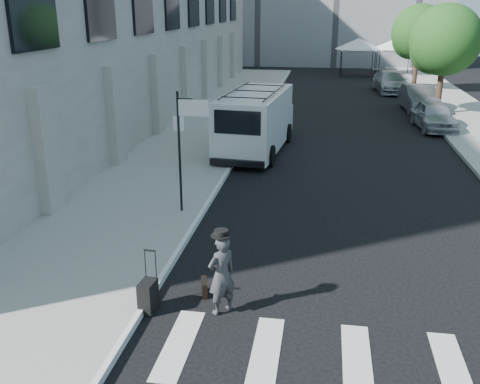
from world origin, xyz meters
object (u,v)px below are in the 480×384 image
(parked_car_a, at_px, (434,115))
(parked_car_c, at_px, (390,82))
(businessman, at_px, (222,275))
(briefcase, at_px, (204,287))
(cargo_van, at_px, (256,121))
(suitcase, at_px, (148,296))
(parked_car_b, at_px, (419,99))

(parked_car_a, distance_m, parked_car_c, 12.19)
(parked_car_a, bearing_deg, businessman, -116.34)
(briefcase, bearing_deg, parked_car_c, 61.70)
(parked_car_c, bearing_deg, cargo_van, -118.78)
(briefcase, relative_size, parked_car_c, 0.09)
(suitcase, xyz_separation_m, cargo_van, (0.48, 12.98, 0.95))
(briefcase, bearing_deg, parked_car_a, 51.05)
(parked_car_c, bearing_deg, parked_car_b, -89.71)
(briefcase, height_order, parked_car_b, parked_car_b)
(cargo_van, relative_size, parked_car_c, 1.35)
(briefcase, xyz_separation_m, parked_car_a, (7.73, 17.69, 0.53))
(businessman, relative_size, briefcase, 3.82)
(suitcase, bearing_deg, briefcase, 45.23)
(briefcase, distance_m, parked_car_c, 30.63)
(suitcase, xyz_separation_m, parked_car_b, (8.67, 23.25, 0.43))
(suitcase, distance_m, cargo_van, 13.02)
(cargo_van, bearing_deg, parked_car_b, 56.43)
(briefcase, distance_m, suitcase, 1.28)
(suitcase, relative_size, parked_car_c, 0.25)
(briefcase, relative_size, suitcase, 0.35)
(businessman, bearing_deg, briefcase, -95.61)
(suitcase, relative_size, cargo_van, 0.19)
(businessman, distance_m, suitcase, 1.57)
(suitcase, height_order, cargo_van, cargo_van)
(cargo_van, xyz_separation_m, parked_car_c, (7.35, 17.69, -0.55))
(suitcase, height_order, parked_car_a, parked_car_a)
(suitcase, height_order, parked_car_c, parked_car_c)
(briefcase, bearing_deg, businessman, -66.31)
(suitcase, distance_m, parked_car_a, 20.46)
(parked_car_a, bearing_deg, briefcase, -118.41)
(suitcase, bearing_deg, parked_car_a, 69.98)
(businessman, height_order, suitcase, businessman)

